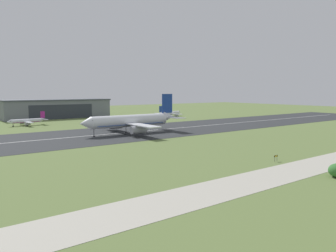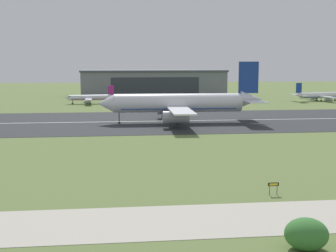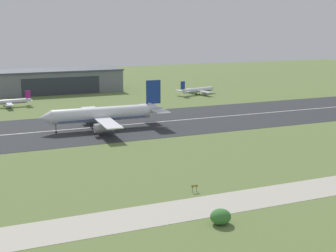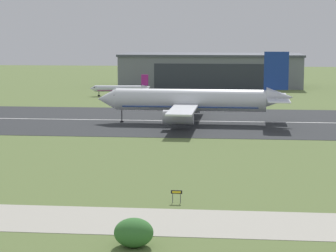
# 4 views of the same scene
# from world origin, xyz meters

# --- Properties ---
(ground_plane) EXTENTS (601.74, 601.74, 0.00)m
(ground_plane) POSITION_xyz_m (0.00, 55.83, 0.00)
(ground_plane) COLOR olive
(runway_strip) EXTENTS (361.74, 51.88, 0.06)m
(runway_strip) POSITION_xyz_m (0.00, 111.67, 0.03)
(runway_strip) COLOR #2B2D30
(runway_strip) RESTS_ON ground_plane
(runway_centreline) EXTENTS (325.56, 0.70, 0.01)m
(runway_centreline) POSITION_xyz_m (0.00, 111.67, 0.07)
(runway_centreline) COLOR silver
(runway_centreline) RESTS_ON runway_strip
(hangar_building) EXTENTS (72.22, 26.82, 13.07)m
(hangar_building) POSITION_xyz_m (-20.91, 213.26, 6.55)
(hangar_building) COLOR slate
(hangar_building) RESTS_ON ground_plane
(airplane_landing) EXTENTS (47.73, 44.07, 17.56)m
(airplane_landing) POSITION_xyz_m (-21.92, 107.59, 5.60)
(airplane_landing) COLOR silver
(airplane_landing) RESTS_ON ground_plane
(airplane_parked_west) EXTENTS (25.47, 19.79, 8.20)m
(airplane_parked_west) POSITION_xyz_m (49.22, 172.42, 2.49)
(airplane_parked_west) COLOR silver
(airplane_parked_west) RESTS_ON ground_plane
(airplane_parked_centre) EXTENTS (20.82, 18.76, 7.50)m
(airplane_parked_centre) POSITION_xyz_m (-50.66, 170.43, 2.54)
(airplane_parked_centre) COLOR silver
(airplane_parked_centre) RESTS_ON ground_plane
(shrub_clump) EXTENTS (4.21, 3.87, 3.07)m
(shrub_clump) POSITION_xyz_m (-22.54, 15.91, 1.48)
(shrub_clump) COLOR #387533
(shrub_clump) RESTS_ON ground_plane
(runway_sign) EXTENTS (1.49, 0.13, 1.70)m
(runway_sign) POSITION_xyz_m (-19.47, 33.88, 1.28)
(runway_sign) COLOR #4C4C51
(runway_sign) RESTS_ON ground_plane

